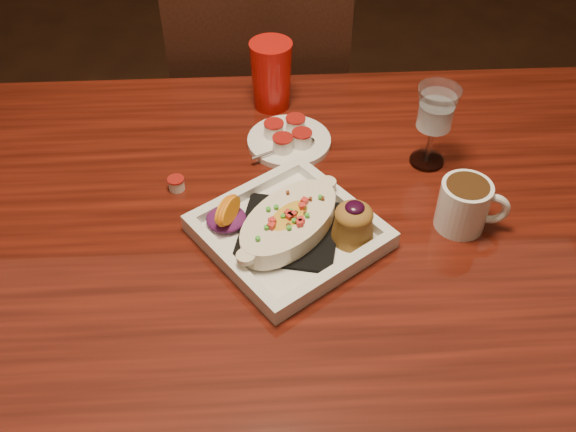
{
  "coord_description": "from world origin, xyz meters",
  "views": [
    {
      "loc": [
        -0.0,
        -0.75,
        1.49
      ],
      "look_at": [
        0.04,
        -0.01,
        0.77
      ],
      "focal_mm": 40.0,
      "sensor_mm": 36.0,
      "label": 1
    }
  ],
  "objects_px": {
    "plate": "(295,226)",
    "goblet": "(436,113)",
    "table": "(267,262)",
    "saucer": "(288,139)",
    "chair_far": "(261,120)",
    "coffee_mug": "(465,204)",
    "red_tumbler": "(271,75)"
  },
  "relations": [
    {
      "from": "plate",
      "to": "coffee_mug",
      "type": "height_order",
      "value": "coffee_mug"
    },
    {
      "from": "chair_far",
      "to": "goblet",
      "type": "xyz_separation_m",
      "value": [
        0.3,
        -0.49,
        0.35
      ]
    },
    {
      "from": "goblet",
      "to": "chair_far",
      "type": "bearing_deg",
      "value": 121.47
    },
    {
      "from": "chair_far",
      "to": "goblet",
      "type": "relative_size",
      "value": 6.0
    },
    {
      "from": "plate",
      "to": "saucer",
      "type": "height_order",
      "value": "plate"
    },
    {
      "from": "table",
      "to": "red_tumbler",
      "type": "bearing_deg",
      "value": 86.21
    },
    {
      "from": "chair_far",
      "to": "plate",
      "type": "relative_size",
      "value": 2.7
    },
    {
      "from": "goblet",
      "to": "red_tumbler",
      "type": "distance_m",
      "value": 0.34
    },
    {
      "from": "goblet",
      "to": "red_tumbler",
      "type": "relative_size",
      "value": 1.12
    },
    {
      "from": "coffee_mug",
      "to": "saucer",
      "type": "height_order",
      "value": "coffee_mug"
    },
    {
      "from": "plate",
      "to": "goblet",
      "type": "relative_size",
      "value": 2.22
    },
    {
      "from": "plate",
      "to": "goblet",
      "type": "height_order",
      "value": "goblet"
    },
    {
      "from": "table",
      "to": "saucer",
      "type": "bearing_deg",
      "value": 76.72
    },
    {
      "from": "red_tumbler",
      "to": "goblet",
      "type": "bearing_deg",
      "value": -35.39
    },
    {
      "from": "plate",
      "to": "goblet",
      "type": "xyz_separation_m",
      "value": [
        0.25,
        0.18,
        0.08
      ]
    },
    {
      "from": "saucer",
      "to": "red_tumbler",
      "type": "relative_size",
      "value": 1.13
    },
    {
      "from": "chair_far",
      "to": "coffee_mug",
      "type": "bearing_deg",
      "value": 116.16
    },
    {
      "from": "coffee_mug",
      "to": "plate",
      "type": "bearing_deg",
      "value": -163.47
    },
    {
      "from": "plate",
      "to": "red_tumbler",
      "type": "xyz_separation_m",
      "value": [
        -0.02,
        0.38,
        0.04
      ]
    },
    {
      "from": "chair_far",
      "to": "plate",
      "type": "xyz_separation_m",
      "value": [
        0.05,
        -0.67,
        0.27
      ]
    },
    {
      "from": "goblet",
      "to": "red_tumbler",
      "type": "xyz_separation_m",
      "value": [
        -0.28,
        0.2,
        -0.04
      ]
    },
    {
      "from": "table",
      "to": "red_tumbler",
      "type": "height_order",
      "value": "red_tumbler"
    },
    {
      "from": "coffee_mug",
      "to": "goblet",
      "type": "xyz_separation_m",
      "value": [
        -0.02,
        0.16,
        0.06
      ]
    },
    {
      "from": "chair_far",
      "to": "saucer",
      "type": "distance_m",
      "value": 0.5
    },
    {
      "from": "goblet",
      "to": "saucer",
      "type": "relative_size",
      "value": 0.99
    },
    {
      "from": "plate",
      "to": "table",
      "type": "bearing_deg",
      "value": 106.19
    },
    {
      "from": "chair_far",
      "to": "plate",
      "type": "distance_m",
      "value": 0.72
    },
    {
      "from": "goblet",
      "to": "plate",
      "type": "bearing_deg",
      "value": -144.19
    },
    {
      "from": "table",
      "to": "saucer",
      "type": "height_order",
      "value": "saucer"
    },
    {
      "from": "goblet",
      "to": "saucer",
      "type": "height_order",
      "value": "goblet"
    },
    {
      "from": "table",
      "to": "saucer",
      "type": "relative_size",
      "value": 9.58
    },
    {
      "from": "plate",
      "to": "chair_far",
      "type": "bearing_deg",
      "value": 58.46
    }
  ]
}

